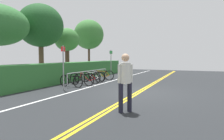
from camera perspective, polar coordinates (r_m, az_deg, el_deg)
The scene contains 18 objects.
ground_plane at distance 9.74m, azimuth 7.62°, elevation -6.33°, with size 33.73×12.83×0.05m, color #232628.
centre_line_yellow_inner at distance 9.71m, azimuth 8.07°, elevation -6.20°, with size 30.35×0.10×0.00m, color gold.
centre_line_yellow_outer at distance 9.75m, azimuth 7.16°, elevation -6.15°, with size 30.35×0.10×0.00m, color gold.
bike_lane_stripe_white at distance 10.89m, azimuth -7.52°, elevation -5.12°, with size 30.35×0.12×0.00m, color white.
bike_rack at distance 13.04m, azimuth -6.36°, elevation -1.01°, with size 4.86×0.05×0.79m.
bicycle_0 at distance 11.50m, azimuth -11.49°, elevation -3.07°, with size 0.46×1.65×0.70m.
bicycle_1 at distance 12.06m, azimuth -8.62°, elevation -2.57°, with size 0.46×1.81×0.76m.
bicycle_2 at distance 12.74m, azimuth -6.95°, elevation -2.37°, with size 0.59×1.62×0.69m.
bicycle_3 at distance 13.48m, azimuth -5.55°, elevation -1.93°, with size 0.46×1.75×0.73m.
bicycle_4 at distance 14.20m, azimuth -4.38°, elevation -1.64°, with size 0.67×1.66×0.73m.
bicycle_5 at distance 14.71m, azimuth -2.76°, elevation -1.44°, with size 0.56×1.70×0.74m.
pedestrian at distance 6.06m, azimuth 3.78°, elevation -2.39°, with size 0.38×0.37×1.77m.
sign_post_near at distance 10.29m, azimuth -13.61°, elevation 1.82°, with size 0.36×0.08×2.24m.
sign_post_far at distance 15.78m, azimuth -0.29°, elevation 2.50°, with size 0.36×0.09×2.20m.
hedge_backdrop at distance 15.26m, azimuth -9.54°, elevation -0.18°, with size 13.81×1.08×1.28m, color #2D6B30.
tree_mid at distance 14.89m, azimuth -19.56°, elevation 11.65°, with size 3.08×3.08×5.26m.
tree_far_right at distance 17.21m, azimuth -12.62°, elevation 8.15°, with size 2.03×2.03×4.03m.
tree_extra at distance 20.91m, azimuth -6.57°, elevation 9.91°, with size 3.00×3.00×5.42m.
Camera 1 is at (-9.23, -2.58, 1.67)m, focal length 32.33 mm.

